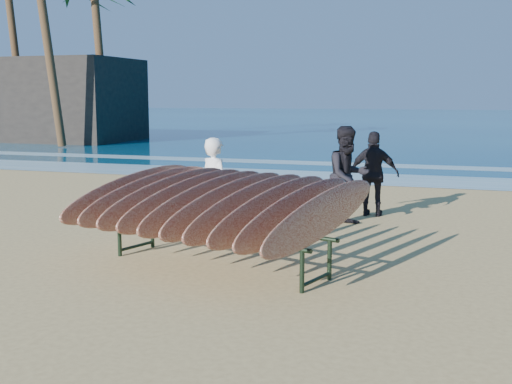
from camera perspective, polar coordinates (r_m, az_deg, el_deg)
ground at (r=8.00m, az=-1.79°, el=-7.56°), size 120.00×120.00×0.00m
ocean at (r=62.32m, az=15.74°, el=6.20°), size 160.00×160.00×0.00m
foam_near at (r=17.57m, az=9.35°, el=1.20°), size 160.00×160.00×0.00m
foam_far at (r=21.01m, az=10.81°, el=2.35°), size 160.00×160.00×0.00m
surfboard_rack at (r=8.29m, az=-3.50°, el=-1.05°), size 3.80×3.44×1.31m
person_white at (r=9.99m, az=-3.64°, el=0.32°), size 0.69×0.63×1.59m
person_dark_a at (r=11.14m, az=8.15°, el=1.43°), size 1.05×1.04×1.71m
person_dark_b at (r=12.06m, az=10.43°, el=1.59°), size 0.93×0.40×1.58m
building at (r=34.17m, az=-18.31°, el=7.77°), size 9.04×5.02×4.02m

